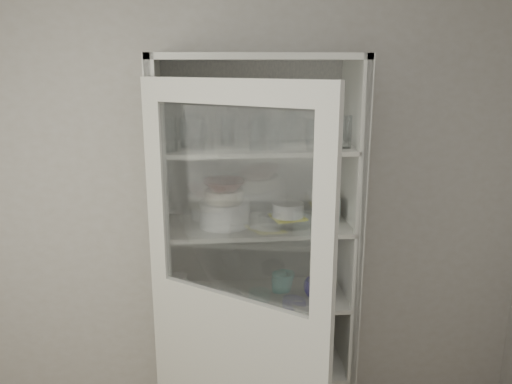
% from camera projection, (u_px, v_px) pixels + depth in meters
% --- Properties ---
extents(wall_back, '(3.60, 0.02, 2.60)m').
position_uv_depth(wall_back, '(216.00, 204.00, 2.75)').
color(wall_back, '#A9A398').
rests_on(wall_back, ground).
extents(pantry_cabinet, '(1.00, 0.45, 2.10)m').
position_uv_depth(pantry_cabinet, '(255.00, 276.00, 2.70)').
color(pantry_cabinet, silver).
rests_on(pantry_cabinet, floor).
extents(cupboard_door, '(0.75, 0.57, 2.00)m').
position_uv_depth(cupboard_door, '(234.00, 343.00, 2.17)').
color(cupboard_door, silver).
rests_on(cupboard_door, floor).
extents(tumbler_0, '(0.09, 0.09, 0.15)m').
position_uv_depth(tumbler_0, '(169.00, 135.00, 2.27)').
color(tumbler_0, silver).
rests_on(tumbler_0, shelf_glass).
extents(tumbler_1, '(0.08, 0.08, 0.14)m').
position_uv_depth(tumbler_1, '(197.00, 136.00, 2.31)').
color(tumbler_1, silver).
rests_on(tumbler_1, shelf_glass).
extents(tumbler_2, '(0.08, 0.08, 0.13)m').
position_uv_depth(tumbler_2, '(256.00, 136.00, 2.32)').
color(tumbler_2, silver).
rests_on(tumbler_2, shelf_glass).
extents(tumbler_3, '(0.07, 0.07, 0.13)m').
position_uv_depth(tumbler_3, '(272.00, 136.00, 2.34)').
color(tumbler_3, silver).
rests_on(tumbler_3, shelf_glass).
extents(tumbler_4, '(0.07, 0.07, 0.14)m').
position_uv_depth(tumbler_4, '(277.00, 135.00, 2.33)').
color(tumbler_4, silver).
rests_on(tumbler_4, shelf_glass).
extents(tumbler_5, '(0.09, 0.09, 0.14)m').
position_uv_depth(tumbler_5, '(313.00, 135.00, 2.33)').
color(tumbler_5, silver).
rests_on(tumbler_5, shelf_glass).
extents(tumbler_6, '(0.10, 0.10, 0.15)m').
position_uv_depth(tumbler_6, '(344.00, 132.00, 2.38)').
color(tumbler_6, silver).
rests_on(tumbler_6, shelf_glass).
extents(tumbler_7, '(0.08, 0.08, 0.14)m').
position_uv_depth(tumbler_7, '(188.00, 132.00, 2.41)').
color(tumbler_7, silver).
rests_on(tumbler_7, shelf_glass).
extents(tumbler_8, '(0.08, 0.08, 0.14)m').
position_uv_depth(tumbler_8, '(187.00, 133.00, 2.40)').
color(tumbler_8, silver).
rests_on(tumbler_8, shelf_glass).
extents(tumbler_9, '(0.09, 0.09, 0.15)m').
position_uv_depth(tumbler_9, '(258.00, 130.00, 2.46)').
color(tumbler_9, silver).
rests_on(tumbler_9, shelf_glass).
extents(tumbler_10, '(0.09, 0.09, 0.13)m').
position_uv_depth(tumbler_10, '(227.00, 132.00, 2.44)').
color(tumbler_10, silver).
rests_on(tumbler_10, shelf_glass).
extents(goblet_0, '(0.08, 0.08, 0.19)m').
position_uv_depth(goblet_0, '(191.00, 125.00, 2.51)').
color(goblet_0, silver).
rests_on(goblet_0, shelf_glass).
extents(goblet_1, '(0.08, 0.08, 0.18)m').
position_uv_depth(goblet_1, '(262.00, 126.00, 2.51)').
color(goblet_1, silver).
rests_on(goblet_1, shelf_glass).
extents(goblet_2, '(0.08, 0.08, 0.18)m').
position_uv_depth(goblet_2, '(291.00, 124.00, 2.57)').
color(goblet_2, silver).
rests_on(goblet_2, shelf_glass).
extents(goblet_3, '(0.07, 0.07, 0.15)m').
position_uv_depth(goblet_3, '(333.00, 127.00, 2.57)').
color(goblet_3, silver).
rests_on(goblet_3, shelf_glass).
extents(plate_stack_front, '(0.25, 0.25, 0.13)m').
position_uv_depth(plate_stack_front, '(225.00, 213.00, 2.51)').
color(plate_stack_front, silver).
rests_on(plate_stack_front, shelf_plates).
extents(plate_stack_back, '(0.20, 0.20, 0.07)m').
position_uv_depth(plate_stack_back, '(210.00, 211.00, 2.64)').
color(plate_stack_back, silver).
rests_on(plate_stack_back, shelf_plates).
extents(cream_bowl, '(0.19, 0.19, 0.06)m').
position_uv_depth(cream_bowl, '(224.00, 195.00, 2.48)').
color(cream_bowl, beige).
rests_on(cream_bowl, plate_stack_front).
extents(terracotta_bowl, '(0.21, 0.21, 0.05)m').
position_uv_depth(terracotta_bowl, '(224.00, 185.00, 2.47)').
color(terracotta_bowl, '#431B14').
rests_on(terracotta_bowl, cream_bowl).
extents(glass_platter, '(0.35, 0.35, 0.02)m').
position_uv_depth(glass_platter, '(288.00, 220.00, 2.58)').
color(glass_platter, silver).
rests_on(glass_platter, shelf_plates).
extents(yellow_trivet, '(0.19, 0.19, 0.01)m').
position_uv_depth(yellow_trivet, '(288.00, 217.00, 2.58)').
color(yellow_trivet, yellow).
rests_on(yellow_trivet, glass_platter).
extents(white_ramekin, '(0.22, 0.22, 0.07)m').
position_uv_depth(white_ramekin, '(288.00, 209.00, 2.57)').
color(white_ramekin, silver).
rests_on(white_ramekin, yellow_trivet).
extents(grey_bowl_stack, '(0.13, 0.13, 0.12)m').
position_uv_depth(grey_bowl_stack, '(328.00, 210.00, 2.57)').
color(grey_bowl_stack, '#A3B8B7').
rests_on(grey_bowl_stack, shelf_plates).
extents(mug_blue, '(0.14, 0.14, 0.10)m').
position_uv_depth(mug_blue, '(316.00, 288.00, 2.62)').
color(mug_blue, '#110F93').
rests_on(mug_blue, shelf_mugs).
extents(mug_teal, '(0.14, 0.14, 0.10)m').
position_uv_depth(mug_teal, '(284.00, 282.00, 2.69)').
color(mug_teal, '#178676').
rests_on(mug_teal, shelf_mugs).
extents(mug_white, '(0.11, 0.11, 0.09)m').
position_uv_depth(mug_white, '(320.00, 293.00, 2.58)').
color(mug_white, silver).
rests_on(mug_white, shelf_mugs).
extents(teal_jar, '(0.08, 0.08, 0.10)m').
position_uv_depth(teal_jar, '(279.00, 282.00, 2.69)').
color(teal_jar, '#178676').
rests_on(teal_jar, shelf_mugs).
extents(measuring_cups, '(0.11, 0.11, 0.04)m').
position_uv_depth(measuring_cups, '(228.00, 296.00, 2.59)').
color(measuring_cups, '#ADADAD').
rests_on(measuring_cups, shelf_mugs).
extents(white_canister, '(0.13, 0.13, 0.12)m').
position_uv_depth(white_canister, '(178.00, 286.00, 2.61)').
color(white_canister, silver).
rests_on(white_canister, shelf_mugs).
extents(cream_dish, '(0.31, 0.31, 0.08)m').
position_uv_depth(cream_dish, '(243.00, 359.00, 2.70)').
color(cream_dish, beige).
rests_on(cream_dish, shelf_bot).
extents(tin_box, '(0.22, 0.18, 0.06)m').
position_uv_depth(tin_box, '(261.00, 356.00, 2.74)').
color(tin_box, '#95949B').
rests_on(tin_box, shelf_bot).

